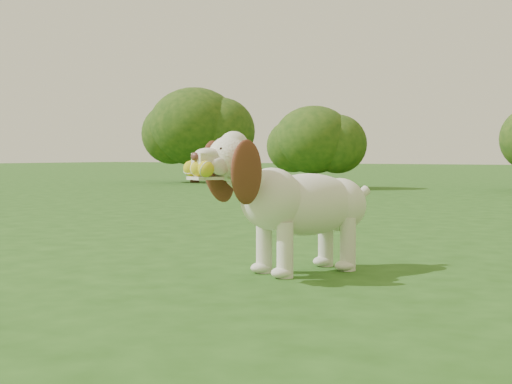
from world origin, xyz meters
The scene contains 4 objects.
ground centered at (0.00, 0.00, 0.00)m, with size 80.00×80.00×0.00m, color #224B15.
dog centered at (-0.14, -0.41, 0.37)m, with size 0.66×1.03×0.70m.
shrub_a centered at (-4.27, 7.60, 0.85)m, with size 1.40×1.40×1.45m.
shrub_e centered at (-7.68, 8.62, 1.19)m, with size 1.95×1.95×2.02m.
Camera 1 is at (1.61, -3.48, 0.59)m, focal length 50.00 mm.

